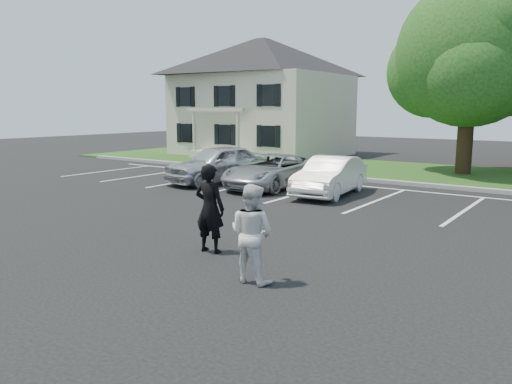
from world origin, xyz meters
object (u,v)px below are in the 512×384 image
Objects in this scene: man_white_shirt at (251,233)px; car_white_sedan at (330,176)px; tree at (473,57)px; man_black_suit at (210,208)px; car_silver_west at (218,164)px; house at (262,97)px; car_silver_minivan at (272,171)px.

man_white_shirt reaches higher than car_white_sedan.
tree is 17.19m from man_black_suit.
car_white_sedan is (-3.02, 8.94, -0.20)m from man_white_shirt.
car_silver_west reaches higher than car_white_sedan.
tree reaches higher than car_white_sedan.
house reaches higher than car_silver_west.
man_black_suit is 10.20m from car_silver_west.
car_silver_minivan is at bearing -121.85° from tree.
house is 13.64m from car_silver_west.
car_silver_minivan is (-5.23, -8.41, -4.70)m from tree.
man_black_suit is at bearing -57.98° from house.
house is 5.40× the size of man_black_suit.
car_white_sedan is at bearing -72.16° from man_white_shirt.
man_white_shirt is 12.12m from car_silver_west.
car_silver_west is (6.01, -11.86, -3.04)m from house.
car_silver_west is (-7.79, -8.60, -4.56)m from tree.
man_white_shirt reaches higher than car_silver_west.
car_silver_minivan is at bearing -53.72° from house.
car_silver_minivan is 1.13× the size of car_white_sedan.
tree is (13.80, -3.26, 1.52)m from house.
man_black_suit is (12.39, -19.82, -2.88)m from house.
tree is 2.13× the size of car_white_sedan.
man_black_suit is 2.06m from man_white_shirt.
car_white_sedan is (2.61, -0.19, 0.03)m from car_silver_minivan.
tree is at bearing 57.76° from car_silver_minivan.
car_silver_west is at bearing -63.13° from house.
tree is 4.61× the size of man_black_suit.
house is at bearing 166.70° from tree.
man_black_suit is at bearing -65.24° from car_silver_minivan.
car_silver_west is at bearing 173.79° from car_white_sedan.
car_silver_west is 2.57m from car_silver_minivan.
tree is 10.13m from car_white_sedan.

